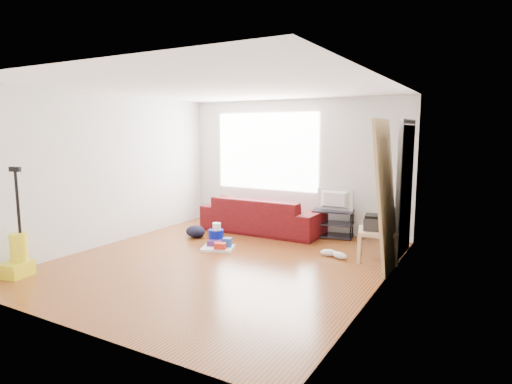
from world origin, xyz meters
The scene contains 13 objects.
room centered at (0.07, 0.15, 1.25)m, with size 4.51×5.01×2.51m.
sofa centered at (-0.39, 1.95, 0.00)m, with size 2.29×0.90×0.67m, color #33090D.
tv_stand centered at (0.91, 2.22, 0.26)m, with size 0.78×0.54×0.49m.
tv centered at (0.91, 2.22, 0.68)m, with size 0.66×0.09×0.38m, color black.
side_table centered at (1.95, 1.22, 0.38)m, with size 0.68×0.68×0.46m.
printer centered at (1.95, 1.22, 0.56)m, with size 0.49×0.41×0.22m.
bucket centered at (-0.63, 0.75, 0.00)m, with size 0.26×0.26×0.26m, color #071390.
toilet_paper centered at (-0.59, 0.72, 0.19)m, with size 0.14×0.14×0.12m, color white.
cleaning_tray centered at (-0.42, 0.53, 0.05)m, with size 0.61×0.55×0.18m.
backpack centered at (-1.24, 0.97, 0.00)m, with size 0.39×0.31×0.21m, color black.
sneakers centered at (1.35, 1.02, 0.05)m, with size 0.47×0.24×0.11m.
vacuum centered at (-2.00, -1.84, 0.27)m, with size 0.36×0.40×1.44m.
door_panel centered at (2.13, 0.82, 0.00)m, with size 0.04×0.83×2.07m, color #9D854E.
Camera 1 is at (3.42, -5.03, 1.90)m, focal length 30.00 mm.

